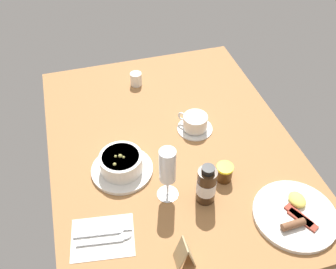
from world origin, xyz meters
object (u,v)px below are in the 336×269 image
object	(u,v)px
coffee_cup	(195,123)
menu_card	(185,252)
breakfast_plate	(295,214)
creamer_jug	(136,79)
jam_jar	(224,173)
wine_glass	(168,168)
cutlery_setting	(104,237)
sauce_bottle_brown	(206,185)
porridge_bowl	(121,164)

from	to	relation	value
coffee_cup	menu_card	distance (cm)	51.30
breakfast_plate	creamer_jug	bearing A→B (deg)	-157.85
jam_jar	breakfast_plate	bearing A→B (deg)	38.17
wine_glass	jam_jar	size ratio (longest dim) A/B	3.31
cutlery_setting	menu_card	xyz separation A→B (cm)	(12.72, 19.49, 4.12)
coffee_cup	breakfast_plate	distance (cm)	46.20
cutlery_setting	wine_glass	distance (cm)	26.10
cutlery_setting	wine_glass	xyz separation A→B (cm)	(-9.45, 21.14, 12.04)
coffee_cup	cutlery_setting	bearing A→B (deg)	-47.90
sauce_bottle_brown	menu_card	bearing A→B (deg)	-34.81
jam_jar	breakfast_plate	size ratio (longest dim) A/B	0.24
porridge_bowl	breakfast_plate	world-z (taller)	porridge_bowl
cutlery_setting	jam_jar	xyz separation A→B (cm)	(-10.46, 40.02, 2.69)
creamer_jug	breakfast_plate	bearing A→B (deg)	22.15
porridge_bowl	cutlery_setting	bearing A→B (deg)	-22.79
wine_glass	menu_card	xyz separation A→B (cm)	(22.17, -1.65, -7.92)
sauce_bottle_brown	menu_card	world-z (taller)	sauce_bottle_brown
coffee_cup	porridge_bowl	bearing A→B (deg)	-67.00
cutlery_setting	coffee_cup	size ratio (longest dim) A/B	1.50
cutlery_setting	coffee_cup	distance (cm)	52.08
menu_card	sauce_bottle_brown	bearing A→B (deg)	145.19
porridge_bowl	cutlery_setting	distance (cm)	24.61
coffee_cup	breakfast_plate	world-z (taller)	coffee_cup
creamer_jug	jam_jar	size ratio (longest dim) A/B	1.02
cutlery_setting	sauce_bottle_brown	size ratio (longest dim) A/B	1.34
wine_glass	sauce_bottle_brown	xyz separation A→B (cm)	(4.66, 10.53, -5.76)
coffee_cup	creamer_jug	bearing A→B (deg)	-155.78
cutlery_setting	menu_card	distance (cm)	23.64
breakfast_plate	menu_card	size ratio (longest dim) A/B	2.77
cutlery_setting	menu_card	bearing A→B (deg)	56.88
menu_card	coffee_cup	bearing A→B (deg)	158.13
sauce_bottle_brown	coffee_cup	bearing A→B (deg)	167.03
breakfast_plate	wine_glass	bearing A→B (deg)	-117.86
porridge_bowl	breakfast_plate	distance (cm)	54.90
coffee_cup	wine_glass	world-z (taller)	wine_glass
coffee_cup	menu_card	size ratio (longest dim) A/B	1.45
cutlery_setting	jam_jar	world-z (taller)	jam_jar
creamer_jug	sauce_bottle_brown	distance (cm)	62.93
wine_glass	jam_jar	xyz separation A→B (cm)	(-1.01, 18.88, -9.35)
porridge_bowl	coffee_cup	distance (cm)	31.66
porridge_bowl	wine_glass	distance (cm)	19.62
breakfast_plate	menu_card	world-z (taller)	menu_card
wine_glass	menu_card	distance (cm)	23.60
porridge_bowl	cutlery_setting	xyz separation A→B (cm)	(22.50, -9.45, -3.22)
creamer_jug	sauce_bottle_brown	xyz separation A→B (cm)	(62.36, 7.59, 3.73)
sauce_bottle_brown	creamer_jug	bearing A→B (deg)	-173.06
porridge_bowl	sauce_bottle_brown	bearing A→B (deg)	51.44
coffee_cup	wine_glass	size ratio (longest dim) A/B	0.67
porridge_bowl	jam_jar	size ratio (longest dim) A/B	3.44
creamer_jug	breakfast_plate	size ratio (longest dim) A/B	0.24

